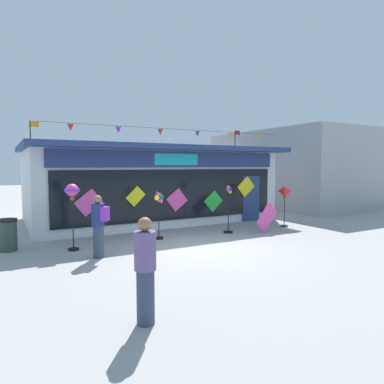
# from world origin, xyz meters

# --- Properties ---
(ground_plane) EXTENTS (80.00, 80.00, 0.00)m
(ground_plane) POSITION_xyz_m (0.00, 0.00, 0.00)
(ground_plane) COLOR #9E9B99
(kite_shop_building) EXTENTS (10.72, 6.41, 4.32)m
(kite_shop_building) POSITION_xyz_m (0.87, 6.22, 1.65)
(kite_shop_building) COLOR silver
(kite_shop_building) RESTS_ON ground_plane
(wind_spinner_far_left) EXTENTS (0.37, 0.37, 1.94)m
(wind_spinner_far_left) POSITION_xyz_m (-3.34, 1.72, 1.59)
(wind_spinner_far_left) COLOR black
(wind_spinner_far_left) RESTS_ON ground_plane
(wind_spinner_left) EXTENTS (0.41, 0.30, 1.61)m
(wind_spinner_left) POSITION_xyz_m (-0.54, 1.89, 1.12)
(wind_spinner_left) COLOR black
(wind_spinner_left) RESTS_ON ground_plane
(wind_spinner_center_left) EXTENTS (0.34, 0.34, 1.76)m
(wind_spinner_center_left) POSITION_xyz_m (2.11, 1.64, 0.93)
(wind_spinner_center_left) COLOR black
(wind_spinner_center_left) RESTS_ON ground_plane
(wind_spinner_center_right) EXTENTS (0.37, 0.37, 1.62)m
(wind_spinner_center_right) POSITION_xyz_m (4.84, 1.62, 1.31)
(wind_spinner_center_right) COLOR black
(wind_spinner_center_right) RESTS_ON ground_plane
(person_near_camera) EXTENTS (0.34, 0.34, 1.68)m
(person_near_camera) POSITION_xyz_m (-3.24, -3.69, 0.86)
(person_near_camera) COLOR #333D56
(person_near_camera) RESTS_ON ground_plane
(person_mid_plaza) EXTENTS (0.47, 0.45, 1.68)m
(person_mid_plaza) POSITION_xyz_m (-2.89, 0.54, 0.89)
(person_mid_plaza) COLOR #333D56
(person_mid_plaza) RESTS_ON ground_plane
(trash_bin) EXTENTS (0.52, 0.52, 0.94)m
(trash_bin) POSITION_xyz_m (-5.00, 2.56, 0.48)
(trash_bin) COLOR #2D4238
(trash_bin) RESTS_ON ground_plane
(display_kite_on_ground) EXTENTS (1.12, 0.19, 1.12)m
(display_kite_on_ground) POSITION_xyz_m (3.39, 1.03, 0.56)
(display_kite_on_ground) COLOR #EA4CA3
(display_kite_on_ground) RESTS_ON ground_plane
(neighbour_building) EXTENTS (6.62, 9.70, 4.53)m
(neighbour_building) POSITION_xyz_m (11.36, 7.42, 2.26)
(neighbour_building) COLOR #99999E
(neighbour_building) RESTS_ON ground_plane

